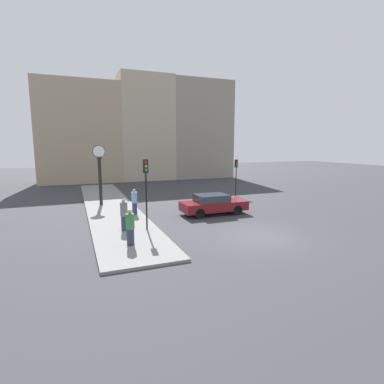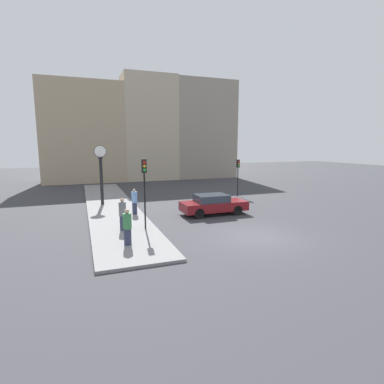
% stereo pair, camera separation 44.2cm
% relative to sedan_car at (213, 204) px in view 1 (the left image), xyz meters
% --- Properties ---
extents(ground_plane, '(120.00, 120.00, 0.00)m').
position_rel_sedan_car_xyz_m(ground_plane, '(0.10, -5.67, -0.74)').
color(ground_plane, '#38383D').
extents(sidewalk_corner, '(3.70, 26.26, 0.14)m').
position_rel_sedan_car_xyz_m(sidewalk_corner, '(-6.56, 5.46, -0.67)').
color(sidewalk_corner, gray).
rests_on(sidewalk_corner, ground_plane).
extents(building_row, '(26.83, 5.00, 14.38)m').
position_rel_sedan_car_xyz_m(building_row, '(0.39, 23.52, 6.16)').
color(building_row, tan).
rests_on(building_row, ground_plane).
extents(sedan_car, '(4.66, 1.90, 1.44)m').
position_rel_sedan_car_xyz_m(sedan_car, '(0.00, 0.00, 0.00)').
color(sedan_car, maroon).
rests_on(sedan_car, ground_plane).
extents(traffic_light_near, '(0.26, 0.24, 3.99)m').
position_rel_sedan_car_xyz_m(traffic_light_near, '(-5.41, -2.57, 2.25)').
color(traffic_light_near, black).
rests_on(traffic_light_near, sidewalk_corner).
extents(traffic_light_far, '(0.26, 0.24, 3.52)m').
position_rel_sedan_car_xyz_m(traffic_light_far, '(5.45, 6.28, 1.79)').
color(traffic_light_far, black).
rests_on(traffic_light_far, ground_plane).
extents(street_clock, '(0.95, 0.32, 4.74)m').
position_rel_sedan_car_xyz_m(street_clock, '(-7.19, 5.81, 1.92)').
color(street_clock, black).
rests_on(street_clock, sidewalk_corner).
extents(pedestrian_grey_jacket, '(0.40, 0.40, 1.82)m').
position_rel_sedan_car_xyz_m(pedestrian_grey_jacket, '(-6.63, -2.26, 0.30)').
color(pedestrian_grey_jacket, '#2D334C').
rests_on(pedestrian_grey_jacket, sidewalk_corner).
extents(pedestrian_green_hoodie, '(0.42, 0.42, 1.76)m').
position_rel_sedan_car_xyz_m(pedestrian_green_hoodie, '(-6.76, -4.91, 0.26)').
color(pedestrian_green_hoodie, '#2D334C').
rests_on(pedestrian_green_hoodie, sidewalk_corner).
extents(pedestrian_blue_stripe, '(0.39, 0.39, 1.77)m').
position_rel_sedan_car_xyz_m(pedestrian_blue_stripe, '(-5.32, 1.46, 0.28)').
color(pedestrian_blue_stripe, '#2D334C').
rests_on(pedestrian_blue_stripe, sidewalk_corner).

